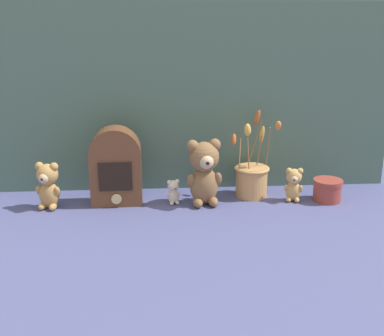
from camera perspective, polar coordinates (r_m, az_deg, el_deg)
The scene contains 9 objects.
ground_plane at distance 1.71m, azimuth 0.05°, elevation -4.16°, with size 4.00×4.00×0.00m, color #4C5184.
backdrop_wall at distance 1.78m, azimuth -0.32°, elevation 8.20°, with size 1.52×0.02×0.69m.
teddy_bear_large at distance 1.66m, azimuth 1.46°, elevation -0.37°, with size 0.13×0.12×0.23m.
teddy_bear_medium at distance 1.71m, azimuth -16.70°, elevation -1.89°, with size 0.09×0.08×0.16m.
teddy_bear_small at distance 1.75m, azimuth 11.96°, elevation -1.84°, with size 0.07×0.06×0.12m.
teddy_bear_tiny at distance 1.69m, azimuth -2.20°, elevation -2.78°, with size 0.05×0.05×0.09m.
flower_vase at distance 1.77m, azimuth 7.10°, elevation -1.09°, with size 0.18×0.14×0.31m.
vintage_radio at distance 1.69m, azimuth -9.01°, elevation 0.26°, with size 0.18×0.10×0.27m.
decorative_tin_tall at distance 1.79m, azimuth 15.74°, elevation -2.53°, with size 0.10×0.10×0.08m.
Camera 1 is at (-0.11, -1.59, 0.63)m, focal length 45.00 mm.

